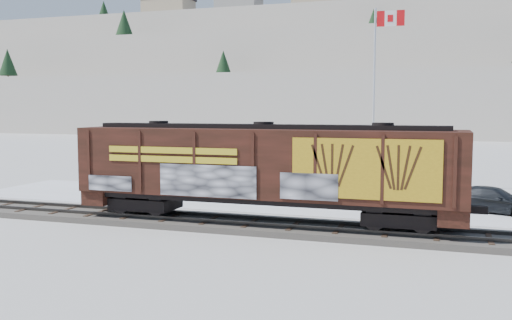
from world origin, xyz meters
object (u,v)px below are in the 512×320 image
(hopper_railcar, at_px, (264,167))
(car_white, at_px, (389,192))
(flagpole, at_px, (375,124))
(car_silver, at_px, (232,185))
(car_dark, at_px, (493,200))

(hopper_railcar, bearing_deg, car_white, 57.04)
(flagpole, bearing_deg, car_silver, -144.36)
(car_silver, bearing_deg, car_dark, -101.64)
(hopper_railcar, height_order, car_white, hopper_railcar)
(flagpole, relative_size, car_silver, 2.96)
(hopper_railcar, relative_size, car_silver, 4.33)
(car_dark, bearing_deg, car_white, 108.28)
(hopper_railcar, distance_m, flagpole, 14.37)
(car_white, relative_size, car_dark, 1.10)
(flagpole, relative_size, car_dark, 2.63)
(flagpole, height_order, car_dark, flagpole)
(car_dark, bearing_deg, flagpole, 65.29)
(hopper_railcar, height_order, car_silver, hopper_railcar)
(car_silver, relative_size, car_white, 0.80)
(hopper_railcar, xyz_separation_m, car_dark, (10.16, 7.51, -2.14))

